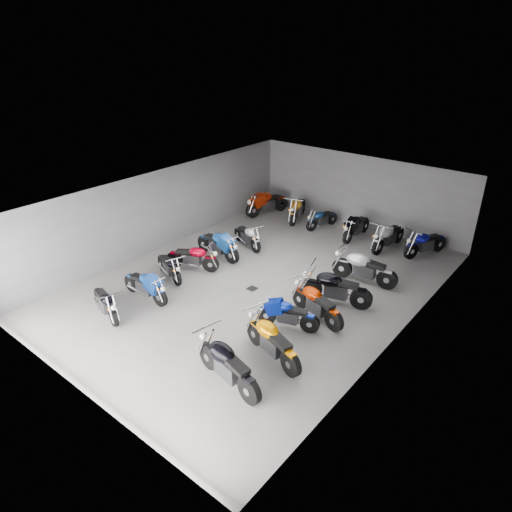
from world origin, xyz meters
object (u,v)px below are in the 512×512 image
object	(u,v)px
motorcycle_right_c	(287,314)
motorcycle_right_d	(316,303)
motorcycle_left_b	(146,286)
motorcycle_left_f	(248,236)
motorcycle_right_a	(227,365)
motorcycle_back_e	(388,236)
drain_grate	(252,288)
motorcycle_back_f	(425,243)
motorcycle_left_d	(193,257)
motorcycle_back_c	(322,219)
motorcycle_left_c	(169,266)
motorcycle_left_e	(218,245)
motorcycle_back_b	(297,209)
motorcycle_back_d	(356,226)
motorcycle_back_a	(267,203)
motorcycle_left_a	(105,303)
motorcycle_right_e	(335,288)
motorcycle_right_f	(364,268)
motorcycle_right_b	(272,341)

from	to	relation	value
motorcycle_right_c	motorcycle_right_d	xyz separation A→B (m)	(0.40, 0.97, 0.06)
motorcycle_left_b	motorcycle_left_f	world-z (taller)	motorcycle_left_b
motorcycle_right_a	motorcycle_back_e	size ratio (longest dim) A/B	1.02
drain_grate	motorcycle_right_c	world-z (taller)	motorcycle_right_c
motorcycle_right_a	motorcycle_back_f	xyz separation A→B (m)	(1.06, 10.33, -0.06)
motorcycle_left_f	motorcycle_back_f	xyz separation A→B (m)	(5.92, 3.78, 0.04)
motorcycle_left_d	motorcycle_back_c	world-z (taller)	motorcycle_left_d
motorcycle_left_f	motorcycle_right_d	world-z (taller)	motorcycle_right_d
motorcycle_left_c	motorcycle_left_e	xyz separation A→B (m)	(0.22, 2.31, 0.08)
motorcycle_left_b	motorcycle_back_f	world-z (taller)	motorcycle_back_f
motorcycle_back_b	motorcycle_back_d	xyz separation A→B (m)	(3.11, -0.13, -0.04)
motorcycle_left_e	motorcycle_back_b	distance (m)	5.21
motorcycle_back_a	motorcycle_back_f	distance (m)	7.60
drain_grate	motorcycle_left_a	xyz separation A→B (m)	(-2.44, -4.12, 0.46)
drain_grate	motorcycle_back_a	bearing A→B (deg)	123.97
motorcycle_right_e	drain_grate	bearing A→B (deg)	93.15
motorcycle_left_a	motorcycle_back_a	xyz separation A→B (m)	(-1.57, 10.07, 0.10)
motorcycle_right_e	motorcycle_back_c	size ratio (longest dim) A/B	1.26
motorcycle_left_c	motorcycle_back_c	size ratio (longest dim) A/B	1.01
motorcycle_right_d	motorcycle_back_f	xyz separation A→B (m)	(0.92, 6.46, -0.01)
motorcycle_back_e	motorcycle_right_c	bearing A→B (deg)	95.52
motorcycle_left_b	motorcycle_back_d	world-z (taller)	motorcycle_back_d
motorcycle_left_e	motorcycle_left_f	world-z (taller)	motorcycle_left_e
motorcycle_left_c	motorcycle_right_a	bearing A→B (deg)	80.73
motorcycle_left_f	motorcycle_back_d	bearing A→B (deg)	160.06
motorcycle_right_a	motorcycle_right_d	world-z (taller)	motorcycle_right_a
motorcycle_back_b	motorcycle_back_d	world-z (taller)	motorcycle_back_b
motorcycle_right_a	motorcycle_back_c	size ratio (longest dim) A/B	1.29
motorcycle_left_b	motorcycle_back_c	xyz separation A→B (m)	(1.25, 8.86, -0.05)
motorcycle_left_d	motorcycle_back_a	size ratio (longest dim) A/B	0.84
motorcycle_left_b	motorcycle_back_c	size ratio (longest dim) A/B	1.13
motorcycle_back_c	motorcycle_right_c	bearing A→B (deg)	127.63
motorcycle_back_c	drain_grate	bearing A→B (deg)	112.79
motorcycle_right_c	motorcycle_back_f	distance (m)	7.54
motorcycle_right_d	motorcycle_back_b	distance (m)	8.17
motorcycle_left_e	motorcycle_back_f	bearing A→B (deg)	134.46
motorcycle_right_d	motorcycle_back_a	bearing A→B (deg)	63.08
motorcycle_right_e	motorcycle_back_a	size ratio (longest dim) A/B	0.99
motorcycle_right_a	motorcycle_left_c	bearing A→B (deg)	72.90
motorcycle_right_a	motorcycle_back_c	world-z (taller)	motorcycle_right_a
drain_grate	motorcycle_right_a	distance (m)	4.77
motorcycle_right_f	motorcycle_left_c	bearing A→B (deg)	118.56
motorcycle_left_f	motorcycle_right_c	distance (m)	5.87
motorcycle_left_b	motorcycle_back_c	world-z (taller)	motorcycle_left_b
motorcycle_right_c	motorcycle_right_f	xyz separation A→B (m)	(0.47, 3.91, 0.10)
motorcycle_left_b	motorcycle_right_a	xyz separation A→B (m)	(4.82, -1.31, 0.07)
motorcycle_right_b	motorcycle_back_f	world-z (taller)	motorcycle_right_b
motorcycle_left_d	motorcycle_right_d	bearing A→B (deg)	67.90
drain_grate	motorcycle_right_c	xyz separation A→B (m)	(2.26, -1.10, 0.45)
motorcycle_back_a	drain_grate	bearing A→B (deg)	140.53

